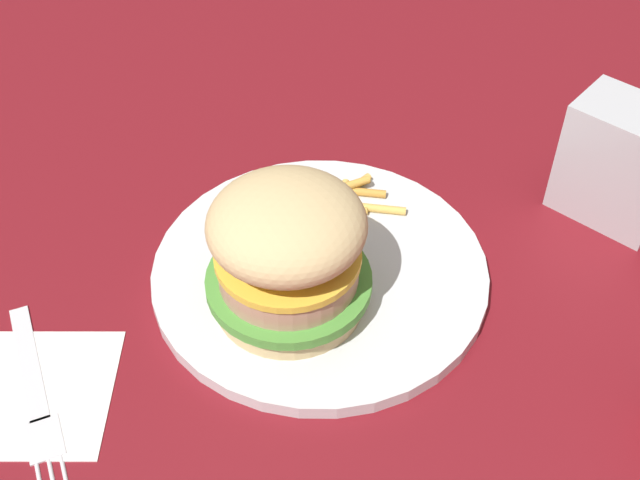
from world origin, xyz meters
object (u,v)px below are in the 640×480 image
sandwich (288,252)px  napkin_dispenser (620,163)px  plate (320,272)px  fries_pile (342,201)px  napkin (35,392)px  fork (35,392)px

sandwich → napkin_dispenser: 0.30m
sandwich → plate: bearing=40.9°
plate → fries_pile: size_ratio=2.44×
napkin → plate: bearing=12.8°
plate → fries_pile: 0.08m
plate → napkin: 0.23m
sandwich → fork: (-0.19, -0.02, -0.06)m
plate → napkin: plate is taller
fork → sandwich: bearing=7.2°
sandwich → napkin: 0.21m
fork → plate: bearing=13.2°
sandwich → fries_pile: 0.13m
fries_pile → napkin: fries_pile is taller
plate → napkin_dispenser: bearing=1.6°
plate → napkin_dispenser: size_ratio=2.55×
fries_pile → napkin_dispenser: size_ratio=1.04×
sandwich → napkin_dispenser: sandwich is taller
fork → napkin_dispenser: 0.50m
napkin → napkin_dispenser: size_ratio=1.04×
napkin_dispenser → fries_pile: bearing=-137.3°
plate → sandwich: 0.07m
napkin_dispenser → napkin: bearing=-115.9°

